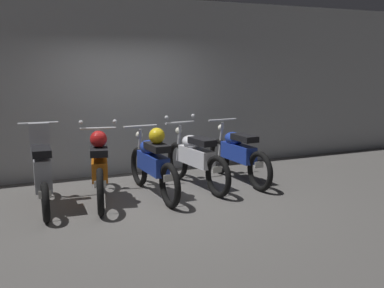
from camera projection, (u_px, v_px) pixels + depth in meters
ground_plane at (159, 200)px, 6.60m from camera, size 80.00×80.00×0.00m
back_wall at (123, 87)px, 8.10m from camera, size 16.00×0.30×3.18m
motorbike_slot_0 at (42, 172)px, 6.15m from camera, size 0.56×1.68×1.18m
motorbike_slot_1 at (100, 166)px, 6.49m from camera, size 0.64×1.93×1.15m
motorbike_slot_2 at (153, 162)px, 6.76m from camera, size 0.56×1.95×1.08m
motorbike_slot_3 at (195, 158)px, 7.25m from camera, size 0.59×1.95×1.15m
motorbike_slot_4 at (237, 154)px, 7.60m from camera, size 0.56×1.95×1.03m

